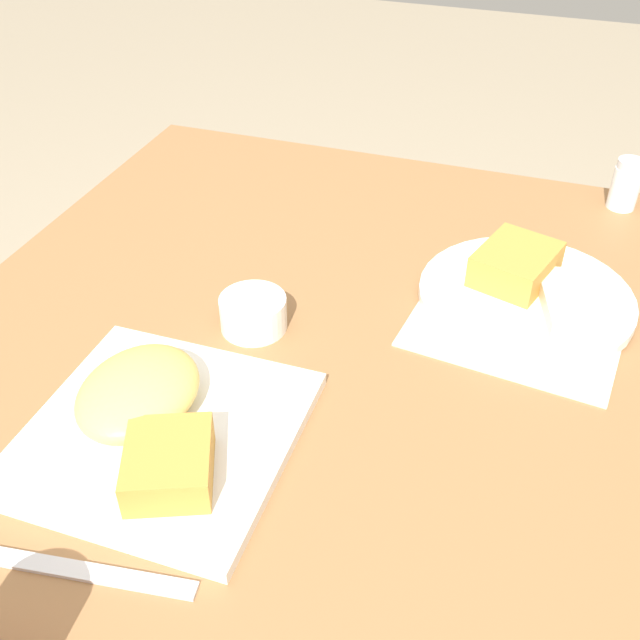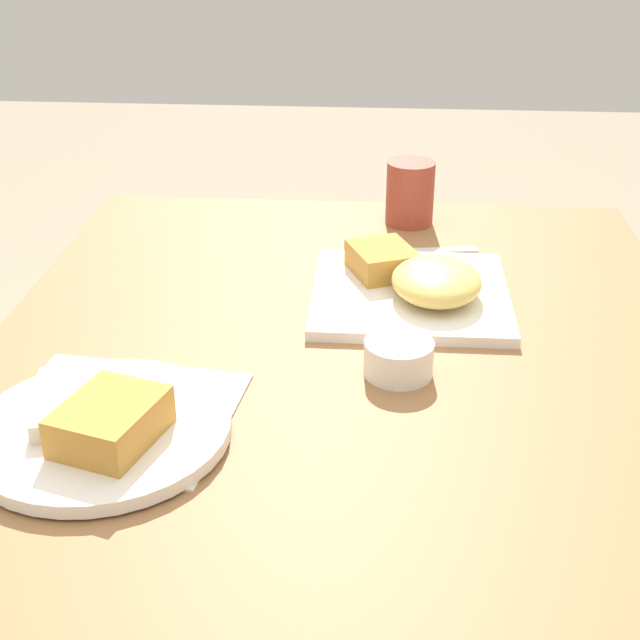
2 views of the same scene
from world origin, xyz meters
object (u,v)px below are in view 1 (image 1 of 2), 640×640
object	(u,v)px
plate_oval_far	(526,289)
salt_shaker	(625,187)
plate_square_near	(154,421)
sauce_ramekin	(253,312)
butter_knife	(74,570)

from	to	relation	value
plate_oval_far	salt_shaker	bearing A→B (deg)	159.53
plate_oval_far	salt_shaker	distance (m)	0.30
plate_square_near	sauce_ramekin	bearing A→B (deg)	173.02
sauce_ramekin	plate_square_near	bearing A→B (deg)	-6.98
plate_square_near	sauce_ramekin	distance (m)	0.19
plate_oval_far	butter_knife	size ratio (longest dim) A/B	1.22
salt_shaker	sauce_ramekin	bearing A→B (deg)	-42.47
plate_square_near	sauce_ramekin	world-z (taller)	plate_square_near
salt_shaker	butter_knife	world-z (taller)	salt_shaker
butter_knife	sauce_ramekin	bearing A→B (deg)	79.86
plate_oval_far	sauce_ramekin	world-z (taller)	plate_oval_far
plate_oval_far	sauce_ramekin	distance (m)	0.32
plate_square_near	butter_knife	bearing A→B (deg)	3.45
plate_oval_far	butter_knife	world-z (taller)	plate_oval_far
sauce_ramekin	salt_shaker	size ratio (longest dim) A/B	1.05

